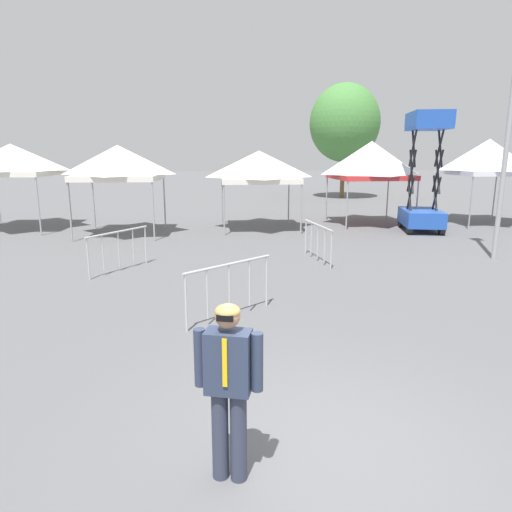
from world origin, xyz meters
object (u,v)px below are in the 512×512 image
light_pole_near_lift (512,103)px  crowd_barrier_mid_lot (229,280)px  scissor_lift (423,197)px  tree_behind_tents_center (345,123)px  canopy_tent_behind_left (259,167)px  crowd_barrier_near_person (318,235)px  person_foreground (229,380)px  canopy_tent_right_of_center (118,163)px  canopy_tent_center (371,160)px  canopy_tent_left_of_center (488,157)px  canopy_tent_far_left (12,160)px  crowd_barrier_by_lift (118,243)px

light_pole_near_lift → crowd_barrier_mid_lot: bearing=-150.5°
scissor_lift → tree_behind_tents_center: (0.15, 13.28, 3.55)m
canopy_tent_behind_left → crowd_barrier_near_person: (1.26, -5.90, -1.75)m
person_foreground → tree_behind_tents_center: size_ratio=0.24×
canopy_tent_right_of_center → canopy_tent_center: size_ratio=0.95×
canopy_tent_center → canopy_tent_left_of_center: size_ratio=0.97×
scissor_lift → canopy_tent_center: bearing=128.6°
canopy_tent_left_of_center → crowd_barrier_mid_lot: 15.99m
tree_behind_tents_center → person_foreground: bearing=-106.2°
canopy_tent_left_of_center → light_pole_near_lift: 7.71m
canopy_tent_far_left → light_pole_near_lift: 17.62m
scissor_lift → light_pole_near_lift: (0.16, -4.91, 3.04)m
light_pole_near_lift → crowd_barrier_mid_lot: size_ratio=4.69×
canopy_tent_far_left → canopy_tent_center: (14.61, 0.36, -0.05)m
canopy_tent_center → crowd_barrier_by_lift: canopy_tent_center is taller
canopy_tent_left_of_center → person_foreground: size_ratio=2.03×
scissor_lift → crowd_barrier_near_person: (-5.10, -4.86, -0.59)m
light_pole_near_lift → canopy_tent_left_of_center: bearing=63.3°
canopy_tent_center → crowd_barrier_by_lift: (-9.01, -7.53, -1.97)m
crowd_barrier_mid_lot → light_pole_near_lift: bearing=29.5°
canopy_tent_center → light_pole_near_lift: (1.69, -6.83, 1.66)m
canopy_tent_left_of_center → tree_behind_tents_center: (-3.40, 11.44, 2.03)m
canopy_tent_left_of_center → person_foreground: bearing=-125.8°
scissor_lift → crowd_barrier_mid_lot: (-7.67, -9.35, -0.59)m
scissor_lift → tree_behind_tents_center: tree_behind_tents_center is taller
scissor_lift → canopy_tent_left_of_center: bearing=27.4°
tree_behind_tents_center → crowd_barrier_by_lift: size_ratio=4.20×
person_foreground → crowd_barrier_near_person: size_ratio=0.86×
scissor_lift → light_pole_near_lift: size_ratio=0.59×
canopy_tent_right_of_center → person_foreground: bearing=-74.1°
canopy_tent_behind_left → tree_behind_tents_center: 14.07m
canopy_tent_right_of_center → person_foreground: (3.94, -13.81, -1.65)m
crowd_barrier_by_lift → crowd_barrier_near_person: 5.49m
canopy_tent_center → person_foreground: (-6.19, -15.70, -1.69)m
scissor_lift → crowd_barrier_near_person: scissor_lift is taller
canopy_tent_center → canopy_tent_left_of_center: bearing=-0.9°
canopy_tent_center → light_pole_near_lift: size_ratio=0.46×
scissor_lift → crowd_barrier_near_person: size_ratio=2.19×
canopy_tent_right_of_center → tree_behind_tents_center: (11.81, 13.25, 2.21)m
crowd_barrier_mid_lot → crowd_barrier_near_person: size_ratio=0.79×
canopy_tent_behind_left → canopy_tent_right_of_center: bearing=-169.3°
tree_behind_tents_center → crowd_barrier_mid_lot: (-7.82, -22.63, -4.14)m
canopy_tent_center → light_pole_near_lift: 7.23m
canopy_tent_far_left → scissor_lift: size_ratio=0.75×
tree_behind_tents_center → crowd_barrier_mid_lot: 24.30m
canopy_tent_center → canopy_tent_behind_left: bearing=-169.6°
tree_behind_tents_center → canopy_tent_behind_left: bearing=-118.0°
canopy_tent_left_of_center → person_foreground: (-11.27, -15.62, -1.82)m
canopy_tent_center → tree_behind_tents_center: (1.68, 11.36, 2.17)m
canopy_tent_far_left → light_pole_near_lift: light_pole_near_lift is taller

